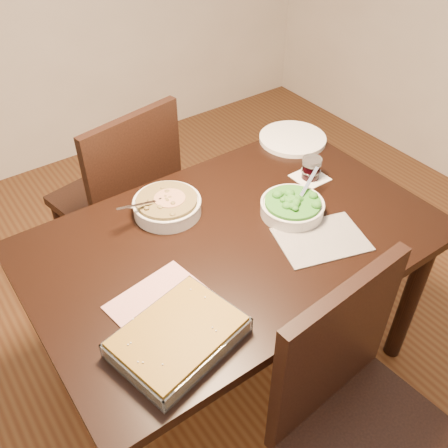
% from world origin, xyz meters
% --- Properties ---
extents(ground, '(4.00, 4.00, 0.00)m').
position_xyz_m(ground, '(0.00, 0.00, 0.00)').
color(ground, '#4A2815').
rests_on(ground, ground).
extents(table, '(1.40, 0.90, 0.75)m').
position_xyz_m(table, '(0.00, 0.00, 0.65)').
color(table, black).
rests_on(table, ground).
extents(magazine_a, '(0.31, 0.25, 0.01)m').
position_xyz_m(magazine_a, '(-0.36, -0.11, 0.75)').
color(magazine_a, '#A42F3B').
rests_on(magazine_a, table).
extents(magazine_b, '(0.35, 0.29, 0.01)m').
position_xyz_m(magazine_b, '(0.23, -0.19, 0.75)').
color(magazine_b, '#27262E').
rests_on(magazine_b, table).
extents(coaster, '(0.12, 0.12, 0.00)m').
position_xyz_m(coaster, '(0.45, 0.11, 0.75)').
color(coaster, white).
rests_on(coaster, table).
extents(stew_bowl, '(0.28, 0.25, 0.09)m').
position_xyz_m(stew_bowl, '(-0.12, 0.25, 0.78)').
color(stew_bowl, silver).
rests_on(stew_bowl, table).
extents(broccoli_bowl, '(0.25, 0.23, 0.09)m').
position_xyz_m(broccoli_bowl, '(0.24, -0.02, 0.78)').
color(broccoli_bowl, silver).
rests_on(broccoli_bowl, table).
extents(baking_dish, '(0.39, 0.32, 0.06)m').
position_xyz_m(baking_dish, '(-0.39, -0.27, 0.78)').
color(baking_dish, silver).
rests_on(baking_dish, table).
extents(wine_tumbler, '(0.08, 0.08, 0.09)m').
position_xyz_m(wine_tumbler, '(0.45, 0.11, 0.80)').
color(wine_tumbler, black).
rests_on(wine_tumbler, coaster).
extents(dinner_plate, '(0.29, 0.29, 0.02)m').
position_xyz_m(dinner_plate, '(0.58, 0.36, 0.76)').
color(dinner_plate, white).
rests_on(dinner_plate, table).
extents(chair_near, '(0.50, 0.50, 0.99)m').
position_xyz_m(chair_near, '(-0.03, -0.65, 0.55)').
color(chair_near, black).
rests_on(chair_near, ground).
extents(chair_far, '(0.54, 0.54, 0.98)m').
position_xyz_m(chair_far, '(-0.11, 0.70, 0.55)').
color(chair_far, black).
rests_on(chair_far, ground).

